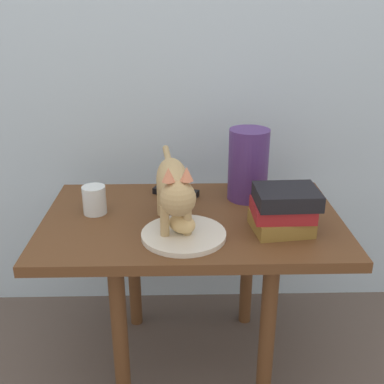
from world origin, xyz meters
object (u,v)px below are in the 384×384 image
Objects in this scene: side_table at (192,238)px; green_vase at (248,165)px; book_stack at (283,209)px; candle_jar at (94,201)px; bread_roll at (182,224)px; cat at (174,186)px; plate at (184,235)px; tv_remote at (176,192)px.

side_table is 0.29m from green_vase.
green_vase is at bearing 106.43° from book_stack.
green_vase is 2.68× the size of candle_jar.
side_table is at bearing 76.47° from bread_roll.
green_vase reaches higher than book_stack.
bread_roll is at bearing -173.49° from book_stack.
side_table is 0.31m from candle_jar.
cat is 0.28m from candle_jar.
plate is 1.27× the size of book_stack.
plate reaches higher than side_table.
book_stack is 0.79× the size of green_vase.
plate is 0.30m from tv_remote.
book_stack reaches higher than candle_jar.
bread_roll is 0.28m from book_stack.
tv_remote is (-0.30, 0.26, -0.05)m from book_stack.
cat reaches higher than bread_roll.
cat is (-0.03, 0.04, 0.13)m from plate.
plate is 1.01× the size of green_vase.
cat is (-0.02, 0.04, 0.09)m from bread_roll.
green_vase is 1.52× the size of tv_remote.
cat is 3.19× the size of tv_remote.
candle_jar is (-0.27, 0.16, 0.03)m from plate.
green_vase is (0.21, 0.27, 0.11)m from plate.
side_table is 0.17m from bread_roll.
book_stack is at bearing 7.18° from plate.
tv_remote is (0.24, 0.14, -0.03)m from candle_jar.
bread_roll is at bearing -128.69° from green_vase.
bread_roll is 0.35× the size of green_vase.
plate is at bearing -101.45° from side_table.
cat is at bearing -136.26° from green_vase.
side_table is 3.84× the size of green_vase.
bread_roll is 0.30m from tv_remote.
tv_remote is at bearing 94.54° from plate.
cat is at bearing 120.45° from plate.
side_table is 10.31× the size of candle_jar.
book_stack reaches higher than tv_remote.
side_table is at bearing -142.34° from green_vase.
tv_remote is at bearing 105.99° from side_table.
plate is 0.35m from green_vase.
bread_roll is 0.17× the size of cat.
green_vase reaches higher than plate.
tv_remote is (0.00, 0.25, -0.12)m from cat.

